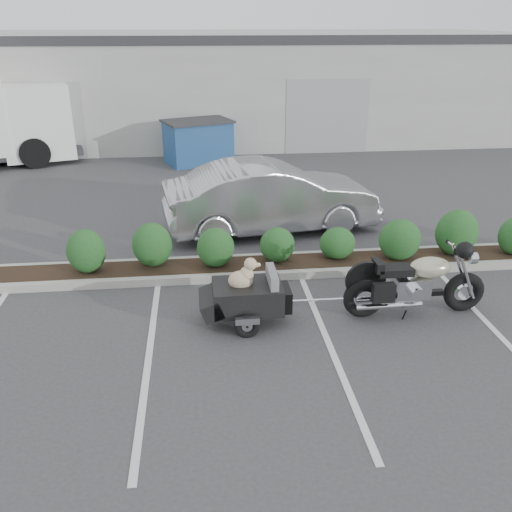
{
  "coord_description": "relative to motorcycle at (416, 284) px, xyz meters",
  "views": [
    {
      "loc": [
        -0.65,
        -7.35,
        4.54
      ],
      "look_at": [
        0.27,
        1.2,
        0.75
      ],
      "focal_mm": 38.0,
      "sensor_mm": 36.0,
      "label": 1
    }
  ],
  "objects": [
    {
      "name": "dumpster",
      "position": [
        -3.44,
        10.77,
        0.17
      ],
      "size": [
        2.55,
        2.15,
        1.43
      ],
      "rotation": [
        0.0,
        0.0,
        0.36
      ],
      "color": "navy",
      "rests_on": "ground"
    },
    {
      "name": "sedan",
      "position": [
        -1.84,
        4.13,
        0.24
      ],
      "size": [
        5.03,
        2.39,
        1.59
      ],
      "primitive_type": "imported",
      "rotation": [
        0.0,
        0.0,
        1.72
      ],
      "color": "#B0B0B7",
      "rests_on": "ground"
    },
    {
      "name": "building",
      "position": [
        -2.8,
        16.77,
        1.44
      ],
      "size": [
        26.0,
        10.0,
        4.0
      ],
      "primitive_type": "cube",
      "color": "#9EA099",
      "rests_on": "ground"
    },
    {
      "name": "pet_trailer",
      "position": [
        -2.79,
        0.02,
        -0.07
      ],
      "size": [
        1.92,
        1.07,
        1.15
      ],
      "rotation": [
        0.0,
        0.0,
        0.01
      ],
      "color": "black",
      "rests_on": "ground"
    },
    {
      "name": "motorcycle",
      "position": [
        0.0,
        0.0,
        0.0
      ],
      "size": [
        2.42,
        0.82,
        1.39
      ],
      "rotation": [
        0.0,
        0.0,
        0.01
      ],
      "color": "black",
      "rests_on": "ground"
    },
    {
      "name": "planter_kerb",
      "position": [
        -1.8,
        1.97,
        -0.48
      ],
      "size": [
        12.0,
        1.0,
        0.15
      ],
      "primitive_type": "cube",
      "color": "#9E9E93",
      "rests_on": "ground"
    },
    {
      "name": "ground",
      "position": [
        -2.8,
        -0.23,
        -0.56
      ],
      "size": [
        90.0,
        90.0,
        0.0
      ],
      "primitive_type": "plane",
      "color": "#38383A",
      "rests_on": "ground"
    }
  ]
}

